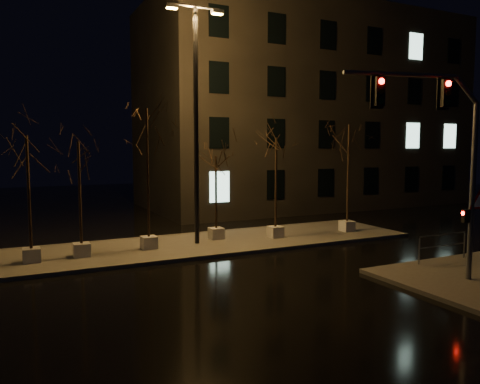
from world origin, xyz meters
TOP-DOWN VIEW (x-y plane):
  - ground at (0.00, 0.00)m, footprint 90.00×90.00m
  - median at (0.00, 6.00)m, footprint 22.00×5.00m
  - building at (14.00, 18.00)m, footprint 25.00×12.00m
  - tree_0 at (-6.88, 5.46)m, footprint 1.80×1.80m
  - tree_1 at (-4.99, 5.60)m, footprint 1.80×1.80m
  - tree_2 at (-2.10, 5.83)m, footprint 1.80×1.80m
  - tree_3 at (1.44, 6.53)m, footprint 1.80×1.80m
  - tree_4 at (4.28, 5.63)m, footprint 1.80×1.80m
  - tree_5 at (8.60, 5.43)m, footprint 1.80×1.80m
  - traffic_signal_mast at (5.38, -3.43)m, footprint 5.47×1.38m
  - streetlight_main at (0.23, 5.97)m, footprint 2.69×0.35m
  - guard_rail_a at (7.73, -1.50)m, footprint 2.53×0.09m

SIDE VIEW (x-z plane):
  - ground at x=0.00m, z-range 0.00..0.00m
  - median at x=0.00m, z-range 0.00..0.15m
  - guard_rail_a at x=7.73m, z-range 0.32..1.41m
  - tree_3 at x=1.44m, z-range 1.24..5.42m
  - tree_1 at x=-4.99m, z-range 1.40..6.24m
  - tree_0 at x=-6.88m, z-range 1.46..6.54m
  - tree_4 at x=4.28m, z-range 1.47..6.55m
  - tree_5 at x=8.60m, z-range 1.65..7.47m
  - traffic_signal_mast at x=5.38m, z-range 1.22..8.07m
  - tree_2 at x=-2.10m, z-range 1.79..8.12m
  - streetlight_main at x=0.23m, z-range 0.98..11.79m
  - building at x=14.00m, z-range 0.00..15.00m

